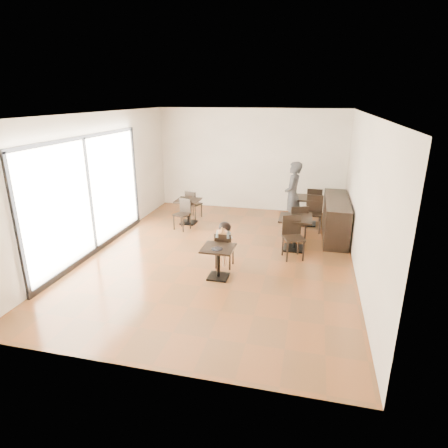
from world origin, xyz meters
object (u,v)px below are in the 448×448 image
(cafe_table_left, at_px, (188,211))
(chair_left_a, at_px, (194,204))
(child_table, at_px, (218,263))
(chair_back_b, at_px, (314,214))
(child_chair, at_px, (225,249))
(chair_left_b, at_px, (182,215))
(child, at_px, (225,245))
(cafe_table_back, at_px, (308,211))
(chair_back_a, at_px, (314,203))
(chair_mid_b, at_px, (293,238))
(cafe_table_mid, at_px, (295,233))
(adult_patron, at_px, (293,195))
(chair_mid_a, at_px, (296,223))

(cafe_table_left, bearing_deg, chair_left_a, 90.00)
(child_table, height_order, chair_back_b, chair_back_b)
(child_chair, distance_m, chair_left_b, 2.69)
(cafe_table_left, bearing_deg, child, -56.88)
(cafe_table_back, height_order, chair_back_a, chair_back_a)
(chair_mid_b, xyz_separation_m, chair_back_a, (0.43, 3.09, -0.00))
(cafe_table_back, bearing_deg, chair_mid_b, -95.87)
(child_chair, distance_m, chair_back_a, 4.30)
(cafe_table_mid, relative_size, chair_back_a, 0.83)
(cafe_table_left, xyz_separation_m, chair_back_b, (3.56, 0.15, 0.13))
(child, xyz_separation_m, chair_back_a, (1.85, 3.88, -0.02))
(child_table, xyz_separation_m, child, (0.00, 0.55, 0.17))
(chair_back_b, bearing_deg, chair_left_b, -166.31)
(child, relative_size, adult_patron, 0.55)
(cafe_table_mid, bearing_deg, cafe_table_back, 82.52)
(child, distance_m, chair_left_a, 3.61)
(adult_patron, height_order, chair_mid_b, adult_patron)
(chair_mid_a, height_order, chair_left_b, chair_mid_a)
(child_table, height_order, chair_left_b, chair_left_b)
(chair_back_a, distance_m, chair_back_b, 1.10)
(cafe_table_back, bearing_deg, child_chair, -116.83)
(cafe_table_mid, height_order, chair_back_b, chair_back_b)
(child_table, bearing_deg, cafe_table_mid, 53.06)
(child_table, height_order, child_chair, child_chair)
(cafe_table_mid, xyz_separation_m, chair_back_b, (0.43, 1.44, 0.08))
(child, bearing_deg, chair_left_b, 129.53)
(cafe_table_mid, xyz_separation_m, chair_left_b, (-3.14, 0.73, 0.02))
(cafe_table_left, xyz_separation_m, chair_mid_a, (3.14, -0.73, 0.14))
(child_table, distance_m, chair_back_a, 4.80)
(cafe_table_back, height_order, chair_back_b, chair_back_b)
(child_chair, height_order, child, child)
(child_table, bearing_deg, chair_back_a, 67.35)
(child_chair, xyz_separation_m, chair_back_a, (1.85, 3.88, 0.08))
(adult_patron, xyz_separation_m, chair_mid_a, (0.19, -1.14, -0.44))
(cafe_table_back, distance_m, chair_left_b, 3.62)
(child_chair, bearing_deg, cafe_table_left, -56.88)
(child, xyz_separation_m, chair_mid_b, (1.42, 0.79, -0.02))
(child, height_order, chair_back_a, child)
(cafe_table_back, distance_m, chair_back_b, 0.58)
(chair_left_b, bearing_deg, chair_back_b, 30.35)
(cafe_table_mid, relative_size, cafe_table_back, 1.00)
(chair_back_a, xyz_separation_m, chair_back_b, (0.00, -1.10, 0.00))
(chair_back_a, bearing_deg, child_table, 69.87)
(cafe_table_left, height_order, cafe_table_back, cafe_table_back)
(cafe_table_back, xyz_separation_m, chair_back_b, (0.16, -0.55, 0.08))
(chair_mid_a, xyz_separation_m, chair_mid_b, (0.00, -1.10, 0.00))
(adult_patron, xyz_separation_m, cafe_table_back, (0.45, 0.30, -0.52))
(adult_patron, height_order, cafe_table_left, adult_patron)
(chair_mid_b, height_order, chair_left_a, chair_mid_b)
(chair_mid_a, bearing_deg, chair_back_a, -123.02)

